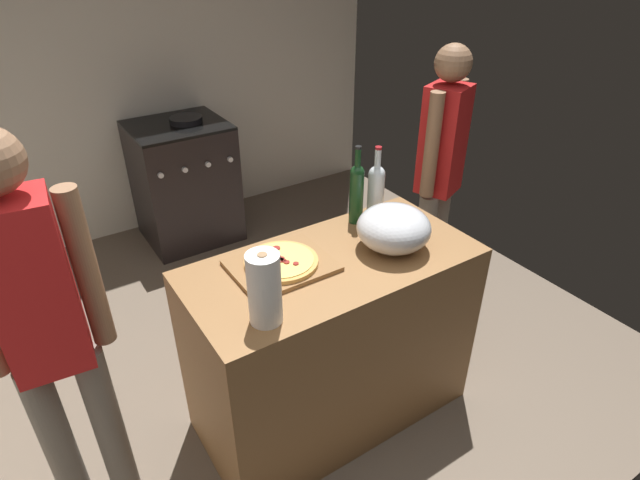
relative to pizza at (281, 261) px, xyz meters
name	(u,v)px	position (x,y,z in m)	size (l,w,h in m)	color
ground_plane	(236,330)	(0.06, 0.74, -0.93)	(4.01, 3.72, 0.02)	#6B5B4C
kitchen_wall_rear	(120,57)	(0.06, 2.35, 0.38)	(4.01, 0.10, 2.60)	silver
counter	(332,341)	(0.21, -0.07, -0.48)	(1.25, 0.61, 0.89)	olive
cutting_board	(281,266)	(0.00, 0.00, -0.02)	(0.40, 0.32, 0.02)	olive
pizza	(281,261)	(0.00, 0.00, 0.00)	(0.30, 0.30, 0.03)	tan
mixing_bowl	(394,228)	(0.48, -0.13, 0.07)	(0.32, 0.32, 0.19)	#B2B2B7
paper_towel_roll	(264,289)	(-0.21, -0.26, 0.11)	(0.12, 0.12, 0.28)	white
wine_bottle_dark	(357,191)	(0.48, 0.15, 0.13)	(0.07, 0.07, 0.37)	#143819
wine_bottle_amber	(376,188)	(0.60, 0.15, 0.11)	(0.08, 0.08, 0.35)	silver
stove	(185,182)	(0.26, 1.95, -0.47)	(0.66, 0.62, 0.94)	black
person_in_stripes	(47,330)	(-0.86, 0.03, 0.03)	(0.40, 0.22, 1.64)	slate
person_in_red	(439,170)	(1.21, 0.33, -0.01)	(0.36, 0.27, 1.59)	slate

